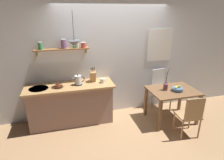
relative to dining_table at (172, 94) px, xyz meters
name	(u,v)px	position (x,y,z in m)	size (l,w,h in m)	color
ground_plane	(119,123)	(-1.17, 0.15, -0.63)	(14.00, 14.00, 0.00)	#A87F56
back_wall	(120,57)	(-0.97, 0.80, 0.72)	(6.80, 0.11, 2.70)	silver
kitchen_counter	(71,104)	(-2.17, 0.46, -0.17)	(1.83, 0.63, 0.90)	gray
wall_shelf	(65,47)	(-2.20, 0.64, 1.05)	(1.09, 0.20, 0.32)	brown
dining_table	(172,94)	(0.00, 0.00, 0.00)	(1.02, 0.78, 0.74)	brown
dining_chair_near	(190,114)	(0.01, -0.64, -0.13)	(0.45, 0.43, 0.88)	tan
dining_chair_far	(159,88)	(0.00, 0.57, -0.08)	(0.47, 0.47, 1.02)	silver
fruit_bowl	(177,89)	(0.06, -0.06, 0.16)	(0.24, 0.24, 0.12)	#51759E
twig_vase	(166,87)	(-0.17, 0.04, 0.19)	(0.10, 0.10, 0.50)	brown
electric_kettle	(78,80)	(-1.99, 0.42, 0.38)	(0.25, 0.16, 0.23)	black
knife_block	(93,76)	(-1.67, 0.54, 0.41)	(0.12, 0.19, 0.33)	tan
coffee_mug_by_sink	(58,85)	(-2.40, 0.37, 0.32)	(0.13, 0.09, 0.10)	#C6664C
coffee_mug_spare	(103,81)	(-1.48, 0.41, 0.32)	(0.14, 0.10, 0.09)	white
pendant_lamp	(74,43)	(-2.03, 0.34, 1.15)	(0.25, 0.25, 0.65)	black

